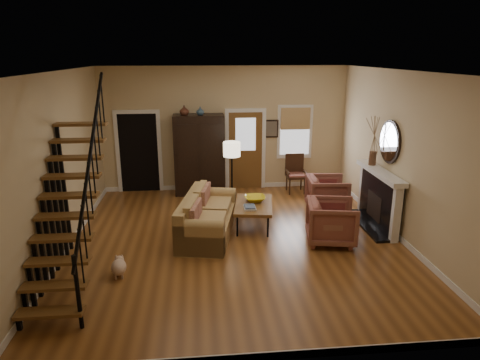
{
  "coord_description": "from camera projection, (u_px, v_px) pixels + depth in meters",
  "views": [
    {
      "loc": [
        -0.71,
        -7.82,
        3.61
      ],
      "look_at": [
        0.1,
        0.4,
        1.15
      ],
      "focal_mm": 32.0,
      "sensor_mm": 36.0,
      "label": 1
    }
  ],
  "objects": [
    {
      "name": "room",
      "position": [
        212.0,
        149.0,
        9.77
      ],
      "size": [
        7.0,
        7.33,
        3.3
      ],
      "color": "brown",
      "rests_on": "ground"
    },
    {
      "name": "staircase",
      "position": [
        65.0,
        189.0,
        6.6
      ],
      "size": [
        0.94,
        2.8,
        3.2
      ],
      "primitive_type": null,
      "color": "brown",
      "rests_on": "ground"
    },
    {
      "name": "fireplace",
      "position": [
        381.0,
        193.0,
        9.11
      ],
      "size": [
        0.33,
        1.95,
        2.3
      ],
      "color": "black",
      "rests_on": "ground"
    },
    {
      "name": "armoire",
      "position": [
        199.0,
        155.0,
        11.19
      ],
      "size": [
        1.3,
        0.6,
        2.1
      ],
      "primitive_type": null,
      "color": "black",
      "rests_on": "ground"
    },
    {
      "name": "vase_a",
      "position": [
        184.0,
        110.0,
        10.73
      ],
      "size": [
        0.24,
        0.24,
        0.25
      ],
      "primitive_type": "imported",
      "color": "#4C2619",
      "rests_on": "armoire"
    },
    {
      "name": "vase_b",
      "position": [
        200.0,
        111.0,
        10.77
      ],
      "size": [
        0.2,
        0.2,
        0.21
      ],
      "primitive_type": "imported",
      "color": "#334C60",
      "rests_on": "armoire"
    },
    {
      "name": "sofa",
      "position": [
        208.0,
        216.0,
        8.75
      ],
      "size": [
        1.34,
        2.31,
        0.81
      ],
      "primitive_type": null,
      "rotation": [
        0.0,
        0.0,
        -0.19
      ],
      "color": "#A9854C",
      "rests_on": "ground"
    },
    {
      "name": "coffee_table",
      "position": [
        253.0,
        215.0,
        9.23
      ],
      "size": [
        0.98,
        1.44,
        0.51
      ],
      "primitive_type": null,
      "rotation": [
        0.0,
        0.0,
        -0.16
      ],
      "color": "brown",
      "rests_on": "ground"
    },
    {
      "name": "bowl",
      "position": [
        255.0,
        199.0,
        9.29
      ],
      "size": [
        0.46,
        0.46,
        0.11
      ],
      "primitive_type": "imported",
      "color": "gold",
      "rests_on": "coffee_table"
    },
    {
      "name": "books",
      "position": [
        250.0,
        207.0,
        8.85
      ],
      "size": [
        0.24,
        0.33,
        0.06
      ],
      "primitive_type": null,
      "color": "beige",
      "rests_on": "coffee_table"
    },
    {
      "name": "armchair_left",
      "position": [
        332.0,
        222.0,
        8.38
      ],
      "size": [
        1.09,
        1.07,
        0.86
      ],
      "primitive_type": "imported",
      "rotation": [
        0.0,
        0.0,
        1.39
      ],
      "color": "maroon",
      "rests_on": "ground"
    },
    {
      "name": "armchair_right",
      "position": [
        327.0,
        194.0,
        10.07
      ],
      "size": [
        0.99,
        0.97,
        0.84
      ],
      "primitive_type": "imported",
      "rotation": [
        0.0,
        0.0,
        1.48
      ],
      "color": "maroon",
      "rests_on": "ground"
    },
    {
      "name": "floor_lamp",
      "position": [
        232.0,
        178.0,
        9.79
      ],
      "size": [
        0.46,
        0.46,
        1.7
      ],
      "primitive_type": null,
      "rotation": [
        0.0,
        0.0,
        -0.2
      ],
      "color": "black",
      "rests_on": "ground"
    },
    {
      "name": "side_chair",
      "position": [
        296.0,
        174.0,
        11.39
      ],
      "size": [
        0.54,
        0.54,
        1.02
      ],
      "primitive_type": null,
      "color": "#361F11",
      "rests_on": "ground"
    },
    {
      "name": "dog",
      "position": [
        119.0,
        268.0,
        7.15
      ],
      "size": [
        0.29,
        0.44,
        0.31
      ],
      "primitive_type": null,
      "rotation": [
        0.0,
        0.0,
        0.11
      ],
      "color": "beige",
      "rests_on": "ground"
    }
  ]
}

